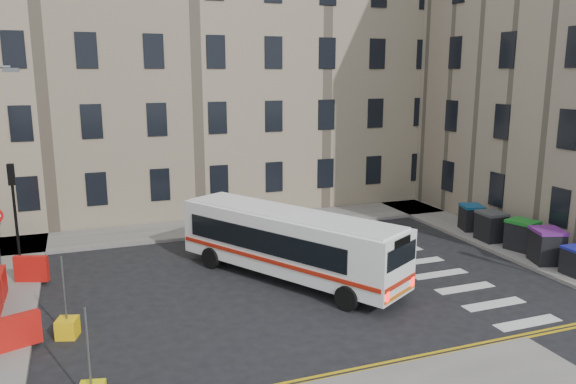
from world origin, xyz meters
TOP-DOWN VIEW (x-y plane):
  - ground at (0.00, 0.00)m, footprint 120.00×120.00m
  - pavement_north at (-6.00, 8.60)m, footprint 36.00×3.20m
  - pavement_east at (9.00, 4.00)m, footprint 2.40×26.00m
  - terrace_north at (-7.00, 15.50)m, footprint 38.30×10.80m
  - traffic_light_nw at (-12.00, 6.50)m, footprint 0.28×0.22m
  - roadworks_barriers at (-11.84, 0.50)m, footprint 1.66×6.26m
  - bus at (-1.88, 0.49)m, footprint 6.80×9.48m
  - wheelie_bin_b at (8.76, -1.91)m, footprint 1.51×1.61m
  - wheelie_bin_c at (9.06, -0.16)m, footprint 1.38×1.49m
  - wheelie_bin_d at (8.75, 1.49)m, footprint 1.14×1.29m
  - wheelie_bin_e at (9.06, 3.33)m, footprint 1.31×1.41m
  - bollard_yellow at (-10.00, -1.80)m, footprint 0.76×0.76m

SIDE VIEW (x-z plane):
  - ground at x=0.00m, z-range 0.00..0.00m
  - pavement_north at x=-6.00m, z-range 0.00..0.15m
  - pavement_east at x=9.00m, z-range 0.00..0.15m
  - bollard_yellow at x=-10.00m, z-range 0.00..0.60m
  - roadworks_barriers at x=-11.84m, z-range 0.15..1.15m
  - wheelie_bin_e at x=9.06m, z-range 0.16..1.43m
  - wheelie_bin_c at x=9.06m, z-range 0.16..1.51m
  - wheelie_bin_d at x=8.75m, z-range 0.16..1.54m
  - wheelie_bin_b at x=8.76m, z-range 0.16..1.60m
  - bus at x=-1.88m, z-range 0.21..2.85m
  - traffic_light_nw at x=-12.00m, z-range 0.82..4.92m
  - terrace_north at x=-7.00m, z-range 0.02..17.22m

